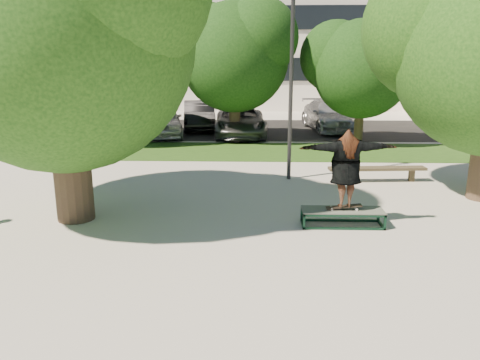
{
  "coord_description": "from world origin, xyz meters",
  "views": [
    {
      "loc": [
        -0.04,
        -9.21,
        3.57
      ],
      "look_at": [
        -0.37,
        0.6,
        1.07
      ],
      "focal_mm": 35.0,
      "sensor_mm": 36.0,
      "label": 1
    }
  ],
  "objects_px": {
    "lamppost": "(291,76)",
    "bench": "(377,170)",
    "grind_box": "(342,217)",
    "car_silver_b": "(330,115)",
    "tree_left": "(56,20)",
    "car_dark": "(199,115)",
    "car_silver_a": "(162,119)",
    "car_grey": "(240,122)"
  },
  "relations": [
    {
      "from": "grind_box",
      "to": "car_silver_a",
      "type": "xyz_separation_m",
      "value": [
        -6.55,
        12.74,
        0.61
      ]
    },
    {
      "from": "bench",
      "to": "car_silver_b",
      "type": "distance_m",
      "value": 11.07
    },
    {
      "from": "grind_box",
      "to": "bench",
      "type": "bearing_deg",
      "value": 66.28
    },
    {
      "from": "bench",
      "to": "car_dark",
      "type": "relative_size",
      "value": 0.65
    },
    {
      "from": "car_silver_a",
      "to": "bench",
      "type": "bearing_deg",
      "value": -58.24
    },
    {
      "from": "lamppost",
      "to": "car_grey",
      "type": "height_order",
      "value": "lamppost"
    },
    {
      "from": "lamppost",
      "to": "car_grey",
      "type": "xyz_separation_m",
      "value": [
        -1.78,
        8.5,
        -2.43
      ]
    },
    {
      "from": "grind_box",
      "to": "car_dark",
      "type": "height_order",
      "value": "car_dark"
    },
    {
      "from": "grind_box",
      "to": "car_grey",
      "type": "relative_size",
      "value": 0.35
    },
    {
      "from": "lamppost",
      "to": "tree_left",
      "type": "bearing_deg",
      "value": -143.58
    },
    {
      "from": "lamppost",
      "to": "car_dark",
      "type": "distance_m",
      "value": 11.82
    },
    {
      "from": "car_dark",
      "to": "bench",
      "type": "bearing_deg",
      "value": -66.47
    },
    {
      "from": "grind_box",
      "to": "car_grey",
      "type": "distance_m",
      "value": 13.04
    },
    {
      "from": "lamppost",
      "to": "car_silver_a",
      "type": "height_order",
      "value": "lamppost"
    },
    {
      "from": "bench",
      "to": "car_silver_a",
      "type": "height_order",
      "value": "car_silver_a"
    },
    {
      "from": "tree_left",
      "to": "car_silver_b",
      "type": "xyz_separation_m",
      "value": [
        8.18,
        14.7,
        -3.65
      ]
    },
    {
      "from": "bench",
      "to": "car_grey",
      "type": "xyz_separation_m",
      "value": [
        -4.44,
        8.76,
        0.34
      ]
    },
    {
      "from": "bench",
      "to": "car_grey",
      "type": "bearing_deg",
      "value": 112.28
    },
    {
      "from": "bench",
      "to": "car_grey",
      "type": "relative_size",
      "value": 0.58
    },
    {
      "from": "car_silver_a",
      "to": "car_dark",
      "type": "distance_m",
      "value": 2.82
    },
    {
      "from": "grind_box",
      "to": "car_dark",
      "type": "relative_size",
      "value": 0.4
    },
    {
      "from": "lamppost",
      "to": "car_silver_b",
      "type": "xyz_separation_m",
      "value": [
        2.89,
        10.8,
        -2.38
      ]
    },
    {
      "from": "lamppost",
      "to": "bench",
      "type": "distance_m",
      "value": 3.85
    },
    {
      "from": "lamppost",
      "to": "grind_box",
      "type": "relative_size",
      "value": 3.39
    },
    {
      "from": "car_silver_b",
      "to": "car_dark",
      "type": "bearing_deg",
      "value": 172.08
    },
    {
      "from": "car_dark",
      "to": "car_silver_b",
      "type": "height_order",
      "value": "car_silver_b"
    },
    {
      "from": "lamppost",
      "to": "car_silver_a",
      "type": "bearing_deg",
      "value": 123.57
    },
    {
      "from": "tree_left",
      "to": "lamppost",
      "type": "bearing_deg",
      "value": 36.42
    },
    {
      "from": "bench",
      "to": "car_silver_b",
      "type": "xyz_separation_m",
      "value": [
        0.23,
        11.06,
        0.4
      ]
    },
    {
      "from": "lamppost",
      "to": "bench",
      "type": "bearing_deg",
      "value": -5.69
    },
    {
      "from": "bench",
      "to": "car_silver_a",
      "type": "bearing_deg",
      "value": 128.86
    },
    {
      "from": "tree_left",
      "to": "grind_box",
      "type": "bearing_deg",
      "value": -3.13
    },
    {
      "from": "tree_left",
      "to": "car_grey",
      "type": "relative_size",
      "value": 1.38
    },
    {
      "from": "tree_left",
      "to": "car_grey",
      "type": "distance_m",
      "value": 13.41
    },
    {
      "from": "car_silver_a",
      "to": "car_dark",
      "type": "height_order",
      "value": "car_silver_a"
    },
    {
      "from": "tree_left",
      "to": "car_dark",
      "type": "bearing_deg",
      "value": 85.27
    },
    {
      "from": "grind_box",
      "to": "car_silver_b",
      "type": "xyz_separation_m",
      "value": [
        1.98,
        15.04,
        0.58
      ]
    },
    {
      "from": "tree_left",
      "to": "bench",
      "type": "relative_size",
      "value": 2.39
    },
    {
      "from": "tree_left",
      "to": "car_dark",
      "type": "relative_size",
      "value": 1.57
    },
    {
      "from": "grind_box",
      "to": "car_silver_a",
      "type": "height_order",
      "value": "car_silver_a"
    },
    {
      "from": "grind_box",
      "to": "car_grey",
      "type": "bearing_deg",
      "value": 101.92
    },
    {
      "from": "car_dark",
      "to": "car_silver_b",
      "type": "distance_m",
      "value": 6.96
    }
  ]
}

